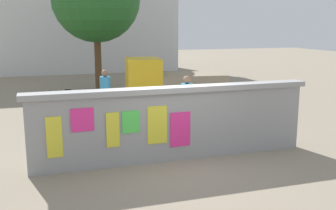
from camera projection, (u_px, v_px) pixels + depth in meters
The scene contains 8 objects.
ground at pixel (112, 99), 16.73m from camera, with size 60.00×60.00×0.00m, color gray.
poster_wall at pixel (174, 122), 9.11m from camera, with size 6.60×0.42×1.69m.
auto_rickshaw_truck at pixel (170, 84), 14.83m from camera, with size 3.77×1.96×1.85m.
motorcycle at pixel (95, 131), 9.90m from camera, with size 1.90×0.56×0.87m.
bicycle_near at pixel (64, 106), 13.44m from camera, with size 1.68×0.52×0.95m.
person_walking at pixel (187, 98), 11.49m from camera, with size 0.41×0.41×1.62m.
person_bystander at pixel (105, 89), 13.00m from camera, with size 0.47×0.47×1.62m.
building_background at pixel (75, 9), 26.38m from camera, with size 13.03×4.95×8.06m.
Camera 1 is at (-2.89, -8.37, 3.05)m, focal length 42.97 mm.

